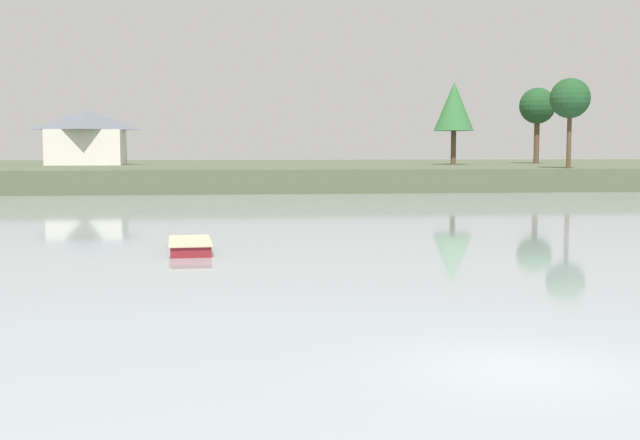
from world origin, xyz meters
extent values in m
plane|color=#939EA3|center=(0.00, 0.00, 0.00)|extent=(538.71, 538.71, 0.00)
cube|color=#4C563D|center=(0.00, 85.25, 1.03)|extent=(242.42, 59.12, 2.07)
cube|color=maroon|center=(-6.59, 17.53, 0.12)|extent=(1.69, 3.85, 0.58)
cube|color=#C6B289|center=(-6.59, 17.53, 0.42)|extent=(1.81, 4.01, 0.05)
cube|color=tan|center=(-6.59, 17.53, 0.38)|extent=(1.29, 0.16, 0.03)
cylinder|color=brown|center=(31.66, 80.32, 5.00)|extent=(0.64, 0.64, 5.86)
sphere|color=#1E4723|center=(31.66, 80.32, 8.89)|extent=(4.25, 4.25, 4.25)
cylinder|color=brown|center=(25.99, 58.03, 4.83)|extent=(0.41, 0.41, 5.54)
sphere|color=#1E4723|center=(25.99, 58.03, 8.42)|extent=(3.63, 3.63, 3.63)
cylinder|color=brown|center=(20.09, 75.26, 5.14)|extent=(0.57, 0.57, 6.15)
cone|color=#336B38|center=(20.09, 75.26, 8.51)|extent=(4.41, 4.41, 5.38)
cube|color=silver|center=(-20.15, 78.51, 3.98)|extent=(7.95, 6.15, 3.82)
pyramid|color=#565B66|center=(-20.15, 78.51, 6.94)|extent=(8.58, 6.64, 2.10)
camera|label=1|loc=(-5.29, -13.96, 3.96)|focal=46.18mm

